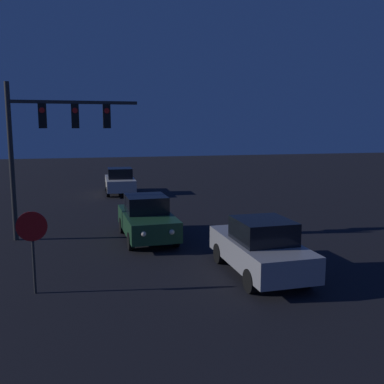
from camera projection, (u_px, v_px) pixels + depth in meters
car_near at (260, 247)px, 12.18m from camera, size 1.80×4.15×1.65m
car_mid at (147, 218)px, 16.05m from camera, size 1.84×4.17×1.65m
car_far at (120, 181)px, 27.10m from camera, size 1.88×4.18×1.65m
traffic_signal_mast at (50, 133)px, 15.81m from camera, size 4.73×0.30×5.80m
stop_sign at (32, 237)px, 10.66m from camera, size 0.75×0.07×2.13m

